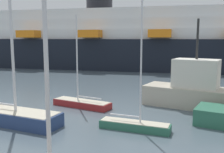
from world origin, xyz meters
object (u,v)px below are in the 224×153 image
(sailboat_0, at_px, (9,113))
(sailboat_2, at_px, (135,123))
(sailboat_4, at_px, (82,102))
(fishing_boat_1, at_px, (199,91))
(cruise_ship, at_px, (194,42))

(sailboat_0, xyz_separation_m, sailboat_2, (7.82, 0.72, -0.26))
(sailboat_4, xyz_separation_m, fishing_boat_1, (8.73, 2.03, 0.96))
(sailboat_4, bearing_deg, sailboat_0, 72.71)
(sailboat_2, relative_size, sailboat_4, 1.11)
(sailboat_4, bearing_deg, fishing_boat_1, -152.49)
(sailboat_2, height_order, fishing_boat_1, sailboat_2)
(sailboat_4, xyz_separation_m, cruise_ship, (9.29, 28.49, 4.33))
(sailboat_2, distance_m, fishing_boat_1, 7.30)
(sailboat_0, relative_size, cruise_ship, 0.14)
(sailboat_2, distance_m, sailboat_4, 6.34)
(sailboat_0, bearing_deg, sailboat_4, 67.05)
(sailboat_0, distance_m, cruise_ship, 35.72)
(sailboat_0, distance_m, sailboat_2, 7.86)
(sailboat_0, relative_size, sailboat_4, 1.93)
(sailboat_4, height_order, fishing_boat_1, sailboat_4)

